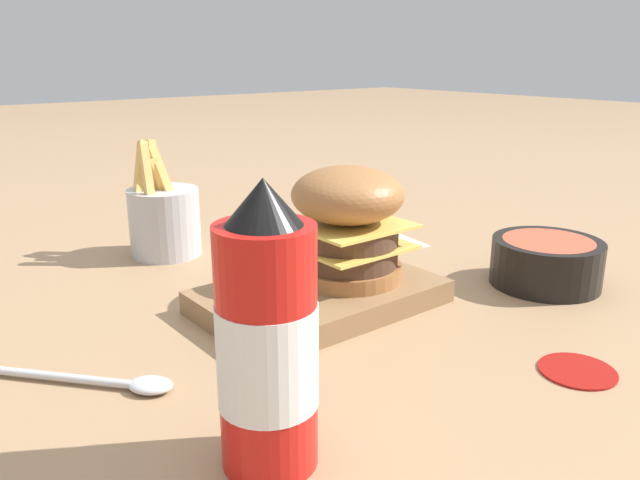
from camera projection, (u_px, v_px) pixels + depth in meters
name	position (u px, v px, depth m)	size (l,w,h in m)	color
ground_plane	(341.00, 295.00, 0.69)	(6.00, 6.00, 0.00)	#9E7A56
serving_board	(320.00, 297.00, 0.65)	(0.25, 0.15, 0.02)	olive
burger	(348.00, 222.00, 0.66)	(0.12, 0.12, 0.12)	#9E6638
ketchup_bottle	(267.00, 342.00, 0.39)	(0.06, 0.06, 0.19)	red
fries_basket	(164.00, 220.00, 0.81)	(0.09, 0.09, 0.15)	#B7B7BC
side_bowl	(546.00, 261.00, 0.71)	(0.12, 0.12, 0.05)	black
spoon	(112.00, 381.00, 0.50)	(0.12, 0.14, 0.01)	silver
ketchup_puddle	(578.00, 370.00, 0.52)	(0.06, 0.06, 0.00)	#9E140F
parchment_square	(356.00, 240.00, 0.88)	(0.17, 0.17, 0.00)	beige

